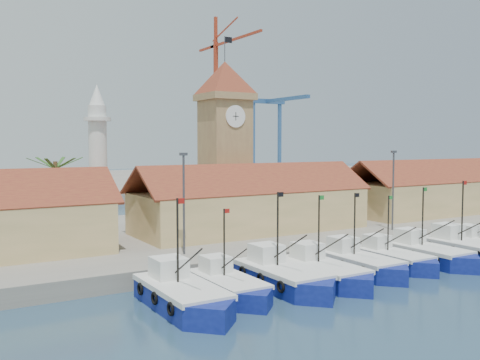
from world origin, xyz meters
TOP-DOWN VIEW (x-y plane):
  - ground at (0.00, 0.00)m, footprint 400.00×400.00m
  - quay at (0.00, 24.00)m, footprint 140.00×32.00m
  - terminal at (0.00, 110.00)m, footprint 240.00×80.00m
  - boat_0 at (-16.74, 1.82)m, footprint 3.86×10.58m
  - boat_1 at (-12.59, 2.78)m, footprint 3.31×9.07m
  - boat_2 at (-7.80, 2.55)m, footprint 3.84×10.52m
  - boat_3 at (-3.93, 2.25)m, footprint 3.62×9.92m
  - boat_4 at (0.74, 3.06)m, footprint 3.57×9.78m
  - boat_5 at (5.01, 3.25)m, footprint 3.34×9.14m
  - boat_6 at (9.14, 2.73)m, footprint 3.66×10.02m
  - boat_7 at (13.98, 1.91)m, footprint 3.91×10.71m
  - hall_center at (0.00, 20.00)m, footprint 27.04×10.13m
  - hall_right at (32.00, 20.00)m, footprint 31.20×10.13m
  - clock_tower at (0.00, 26.00)m, footprint 5.80×5.80m
  - minaret at (-15.00, 28.00)m, footprint 3.00×3.00m
  - palm_tree at (-20.00, 26.00)m, footprint 5.60×5.03m
  - lamp_posts at (0.50, 12.00)m, footprint 80.70×0.25m
  - crane_red_right at (41.22, 103.52)m, footprint 1.00×33.80m
  - gantry at (62.00, 106.65)m, footprint 13.00×22.00m

SIDE VIEW (x-z plane):
  - ground at x=0.00m, z-range 0.00..0.00m
  - boat_1 at x=-12.59m, z-range -2.72..4.14m
  - boat_5 at x=5.01m, z-range -2.74..4.17m
  - quay at x=0.00m, z-range 0.00..1.50m
  - boat_4 at x=0.74m, z-range -2.94..4.47m
  - boat_3 at x=-3.93m, z-range -2.98..4.53m
  - boat_6 at x=9.14m, z-range -3.01..4.58m
  - boat_2 at x=-7.80m, z-range -3.16..4.80m
  - boat_0 at x=-16.74m, z-range -3.18..4.83m
  - boat_7 at x=13.98m, z-range -3.21..4.89m
  - terminal at x=0.00m, z-range 0.00..2.00m
  - hall_center at x=0.00m, z-range 0.18..7.79m
  - hall_right at x=32.00m, z-range 0.18..7.79m
  - palm_tree at x=-20.00m, z-range 2.05..10.44m
  - lamp_posts at x=0.50m, z-range 1.96..10.99m
  - minaret at x=-15.00m, z-range 1.58..17.88m
  - clock_tower at x=0.00m, z-range 0.61..23.31m
  - gantry at x=62.00m, z-range 8.44..31.64m
  - crane_red_right at x=41.22m, z-range 4.57..49.67m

